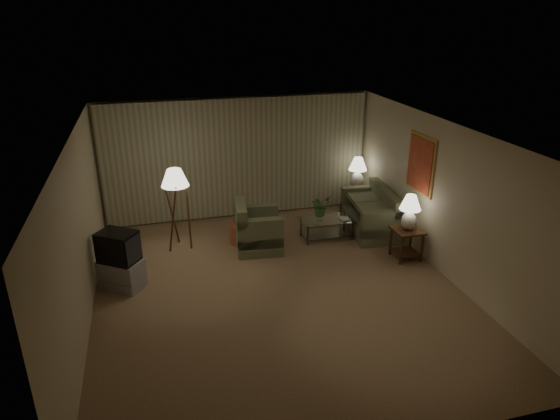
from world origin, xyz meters
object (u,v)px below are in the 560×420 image
at_px(tv_cabinet, 122,274).
at_px(crt_tv, 118,247).
at_px(side_table_far, 356,195).
at_px(floor_lamp, 177,208).
at_px(armchair, 258,231).
at_px(vase, 320,217).
at_px(sofa, 369,215).
at_px(table_lamp_far, 358,170).
at_px(ottoman, 244,233).
at_px(coffee_table, 327,225).
at_px(table_lamp_near, 410,209).
at_px(side_table_near, 407,239).

bearing_deg(tv_cabinet, crt_tv, 0.00).
relative_size(side_table_far, floor_lamp, 0.37).
bearing_deg(armchair, crt_tv, 114.56).
distance_m(armchair, vase, 1.33).
xyz_separation_m(sofa, table_lamp_far, (0.15, 1.08, 0.66)).
xyz_separation_m(armchair, table_lamp_far, (2.62, 1.30, 0.64)).
bearing_deg(vase, floor_lamp, 173.41).
bearing_deg(ottoman, tv_cabinet, -152.79).
bearing_deg(ottoman, sofa, -3.33).
relative_size(coffee_table, tv_cabinet, 1.34).
bearing_deg(sofa, table_lamp_near, 12.39).
height_order(table_lamp_near, ottoman, table_lamp_near).
bearing_deg(coffee_table, armchair, -175.27).
distance_m(tv_cabinet, floor_lamp, 1.78).
distance_m(sofa, tv_cabinet, 5.16).
distance_m(side_table_near, side_table_far, 2.43).
bearing_deg(tv_cabinet, floor_lamp, 85.41).
bearing_deg(ottoman, table_lamp_near, -27.93).
bearing_deg(side_table_near, armchair, 156.69).
bearing_deg(table_lamp_near, floor_lamp, 159.09).
xyz_separation_m(side_table_near, side_table_far, (-0.00, 2.43, -0.01)).
xyz_separation_m(table_lamp_near, ottoman, (-2.84, 1.51, -0.81)).
height_order(coffee_table, tv_cabinet, tv_cabinet).
height_order(side_table_far, crt_tv, crt_tv).
relative_size(armchair, ottoman, 1.90).
xyz_separation_m(sofa, armchair, (-2.47, -0.22, 0.02)).
bearing_deg(coffee_table, sofa, 5.73).
bearing_deg(floor_lamp, vase, -6.59).
relative_size(side_table_near, table_lamp_near, 0.87).
bearing_deg(side_table_far, vase, -137.80).
bearing_deg(ottoman, crt_tv, -152.79).
bearing_deg(crt_tv, coffee_table, 48.57).
bearing_deg(side_table_far, side_table_near, -90.00).
relative_size(table_lamp_near, crt_tv, 0.91).
height_order(sofa, table_lamp_far, table_lamp_far).
distance_m(armchair, tv_cabinet, 2.72).
distance_m(ottoman, vase, 1.59).
height_order(tv_cabinet, vase, vase).
bearing_deg(sofa, side_table_far, 178.11).
distance_m(table_lamp_far, floor_lamp, 4.22).
bearing_deg(coffee_table, crt_tv, -166.73).
distance_m(armchair, side_table_far, 2.92).
height_order(table_lamp_near, table_lamp_far, table_lamp_far).
xyz_separation_m(tv_cabinet, crt_tv, (0.00, 0.00, 0.51)).
bearing_deg(ottoman, vase, -9.43).
bearing_deg(vase, table_lamp_near, -43.94).
xyz_separation_m(table_lamp_near, crt_tv, (-5.20, 0.29, -0.24)).
height_order(armchair, table_lamp_far, table_lamp_far).
height_order(table_lamp_near, floor_lamp, floor_lamp).
xyz_separation_m(coffee_table, vase, (-0.15, -0.00, 0.21)).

